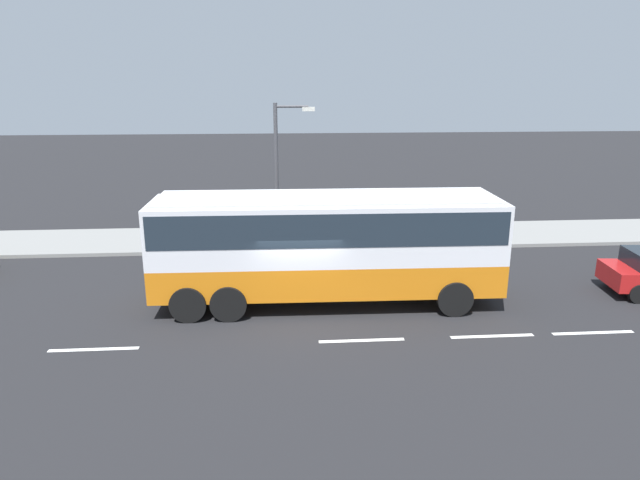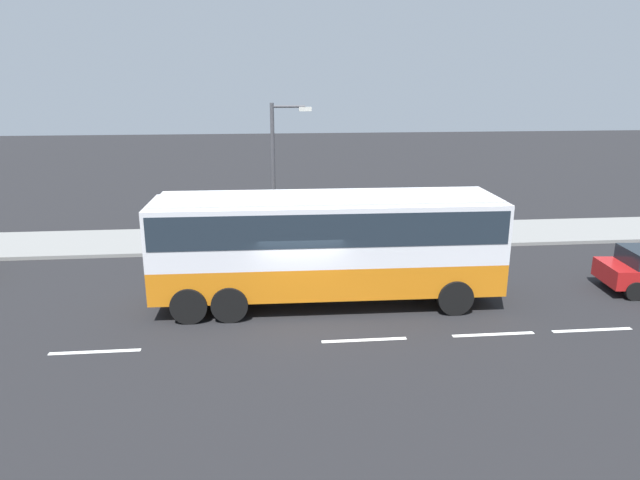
{
  "view_description": "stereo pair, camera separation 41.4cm",
  "coord_description": "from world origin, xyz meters",
  "px_view_note": "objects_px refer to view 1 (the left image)",
  "views": [
    {
      "loc": [
        -0.58,
        -16.44,
        7.04
      ],
      "look_at": [
        0.73,
        1.12,
        2.01
      ],
      "focal_mm": 31.81,
      "sensor_mm": 36.0,
      "label": 1
    },
    {
      "loc": [
        -0.99,
        -16.4,
        7.04
      ],
      "look_at": [
        0.73,
        1.12,
        2.01
      ],
      "focal_mm": 31.81,
      "sensor_mm": 36.0,
      "label": 2
    }
  ],
  "objects_px": {
    "coach_bus": "(327,238)",
    "pedestrian_at_crossing": "(216,226)",
    "pedestrian_near_curb": "(270,215)",
    "street_lamp": "(281,165)"
  },
  "relations": [
    {
      "from": "coach_bus",
      "to": "street_lamp",
      "type": "xyz_separation_m",
      "value": [
        -1.38,
        6.02,
        1.43
      ]
    },
    {
      "from": "coach_bus",
      "to": "street_lamp",
      "type": "height_order",
      "value": "street_lamp"
    },
    {
      "from": "coach_bus",
      "to": "pedestrian_near_curb",
      "type": "relative_size",
      "value": 6.73
    },
    {
      "from": "coach_bus",
      "to": "pedestrian_at_crossing",
      "type": "xyz_separation_m",
      "value": [
        -4.18,
        6.38,
        -1.18
      ]
    },
    {
      "from": "pedestrian_near_curb",
      "to": "street_lamp",
      "type": "xyz_separation_m",
      "value": [
        0.53,
        -1.92,
        2.53
      ]
    },
    {
      "from": "pedestrian_at_crossing",
      "to": "pedestrian_near_curb",
      "type": "bearing_deg",
      "value": 24.41
    },
    {
      "from": "pedestrian_near_curb",
      "to": "street_lamp",
      "type": "height_order",
      "value": "street_lamp"
    },
    {
      "from": "pedestrian_at_crossing",
      "to": "coach_bus",
      "type": "bearing_deg",
      "value": -66.8
    },
    {
      "from": "pedestrian_at_crossing",
      "to": "street_lamp",
      "type": "height_order",
      "value": "street_lamp"
    },
    {
      "from": "coach_bus",
      "to": "pedestrian_at_crossing",
      "type": "bearing_deg",
      "value": 124.25
    }
  ]
}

